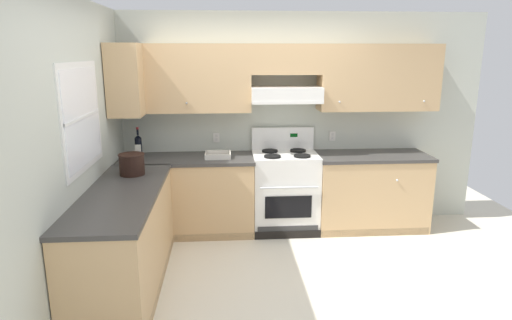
% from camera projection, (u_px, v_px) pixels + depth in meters
% --- Properties ---
extents(ground_plane, '(7.04, 7.04, 0.00)m').
position_uv_depth(ground_plane, '(264.00, 281.00, 4.11)').
color(ground_plane, beige).
extents(wall_back, '(4.68, 0.57, 2.55)m').
position_uv_depth(wall_back, '(287.00, 104.00, 5.27)').
color(wall_back, beige).
rests_on(wall_back, ground_plane).
extents(wall_left, '(0.47, 4.00, 2.55)m').
position_uv_depth(wall_left, '(84.00, 138.00, 3.90)').
color(wall_left, beige).
rests_on(wall_left, ground_plane).
extents(counter_back_run, '(3.60, 0.65, 0.91)m').
position_uv_depth(counter_back_run, '(274.00, 194.00, 5.22)').
color(counter_back_run, tan).
rests_on(counter_back_run, ground_plane).
extents(counter_left_run, '(0.63, 1.91, 0.91)m').
position_uv_depth(counter_left_run, '(125.00, 241.00, 3.91)').
color(counter_left_run, tan).
rests_on(counter_left_run, ground_plane).
extents(stove, '(0.76, 0.62, 1.20)m').
position_uv_depth(stove, '(285.00, 191.00, 5.24)').
color(stove, white).
rests_on(stove, ground_plane).
extents(wine_bottle, '(0.08, 0.08, 0.35)m').
position_uv_depth(wine_bottle, '(138.00, 146.00, 5.01)').
color(wine_bottle, black).
rests_on(wine_bottle, counter_back_run).
extents(bowl, '(0.29, 0.25, 0.06)m').
position_uv_depth(bowl, '(218.00, 156.00, 5.04)').
color(bowl, beige).
rests_on(bowl, counter_back_run).
extents(bucket, '(0.26, 0.26, 0.21)m').
position_uv_depth(bucket, '(132.00, 164.00, 4.31)').
color(bucket, black).
rests_on(bucket, counter_left_run).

